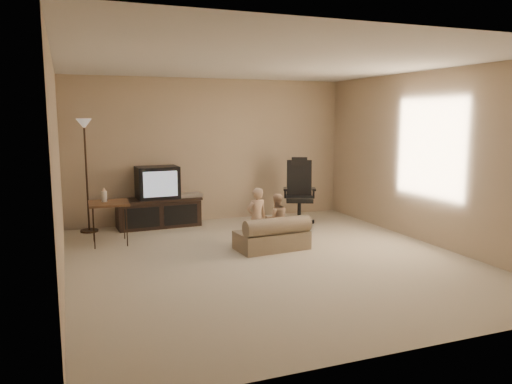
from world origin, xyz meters
TOP-DOWN VIEW (x-y plane):
  - floor at (0.00, 0.00)m, footprint 5.50×5.50m
  - room_shell at (0.00, 0.00)m, footprint 5.50×5.50m
  - tv_stand at (-0.99, 2.49)m, footprint 1.45×0.58m
  - office_chair at (1.35, 1.92)m, footprint 0.69×0.71m
  - side_table at (-1.87, 1.59)m, footprint 0.57×0.57m
  - floor_lamp at (-2.11, 2.51)m, footprint 0.28×0.28m
  - child_sofa at (0.23, 0.43)m, footprint 1.03×0.64m
  - toddler_left at (0.06, 0.63)m, footprint 0.35×0.28m
  - toddler_right at (0.39, 0.68)m, footprint 0.39×0.26m

SIDE VIEW (x-z plane):
  - floor at x=0.00m, z-range 0.00..0.00m
  - child_sofa at x=0.23m, z-range -0.05..0.44m
  - toddler_right at x=0.39m, z-range 0.00..0.75m
  - office_chair at x=1.35m, z-range -0.16..0.98m
  - tv_stand at x=-0.99m, z-range -0.09..0.93m
  - toddler_left at x=0.06m, z-range 0.00..0.86m
  - side_table at x=-1.87m, z-range 0.18..1.02m
  - floor_lamp at x=-2.11m, z-range 0.42..2.23m
  - room_shell at x=0.00m, z-range -1.23..4.27m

